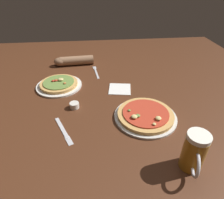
# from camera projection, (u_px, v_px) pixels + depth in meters

# --- Properties ---
(ground_plane) EXTENTS (2.40, 2.40, 0.03)m
(ground_plane) POSITION_uv_depth(u_px,v_px,m) (112.00, 104.00, 1.17)
(ground_plane) COLOR #4C2816
(pizza_plate_near) EXTENTS (0.33, 0.33, 0.05)m
(pizza_plate_near) POSITION_uv_depth(u_px,v_px,m) (145.00, 115.00, 1.03)
(pizza_plate_near) COLOR silver
(pizza_plate_near) RESTS_ON ground_plane
(pizza_plate_far) EXTENTS (0.30, 0.30, 0.05)m
(pizza_plate_far) POSITION_uv_depth(u_px,v_px,m) (59.00, 84.00, 1.30)
(pizza_plate_far) COLOR silver
(pizza_plate_far) RESTS_ON ground_plane
(beer_mug_dark) EXTENTS (0.09, 0.15, 0.17)m
(beer_mug_dark) POSITION_uv_depth(u_px,v_px,m) (194.00, 152.00, 0.74)
(beer_mug_dark) COLOR #9E6619
(beer_mug_dark) RESTS_ON ground_plane
(ramekin_sauce) EXTENTS (0.05, 0.05, 0.03)m
(ramekin_sauce) POSITION_uv_depth(u_px,v_px,m) (74.00, 105.00, 1.10)
(ramekin_sauce) COLOR silver
(ramekin_sauce) RESTS_ON ground_plane
(napkin_folded) EXTENTS (0.16, 0.16, 0.01)m
(napkin_folded) POSITION_uv_depth(u_px,v_px,m) (120.00, 89.00, 1.28)
(napkin_folded) COLOR white
(napkin_folded) RESTS_ON ground_plane
(fork_left) EXTENTS (0.05, 0.21, 0.01)m
(fork_left) POSITION_uv_depth(u_px,v_px,m) (96.00, 72.00, 1.49)
(fork_left) COLOR silver
(fork_left) RESTS_ON ground_plane
(knife_right) EXTENTS (0.11, 0.21, 0.01)m
(knife_right) POSITION_uv_depth(u_px,v_px,m) (63.00, 131.00, 0.95)
(knife_right) COLOR silver
(knife_right) RESTS_ON ground_plane
(diner_arm) EXTENTS (0.32, 0.10, 0.07)m
(diner_arm) POSITION_uv_depth(u_px,v_px,m) (72.00, 61.00, 1.58)
(diner_arm) COLOR #936B4C
(diner_arm) RESTS_ON ground_plane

